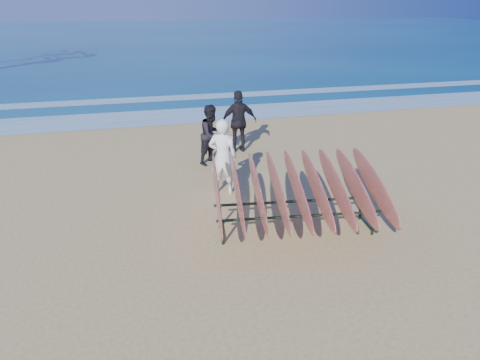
# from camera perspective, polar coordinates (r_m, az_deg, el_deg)

# --- Properties ---
(ground) EXTENTS (120.00, 120.00, 0.00)m
(ground) POSITION_cam_1_polar(r_m,az_deg,el_deg) (8.32, 1.37, -8.13)
(ground) COLOR tan
(ground) RESTS_ON ground
(ocean) EXTENTS (160.00, 160.00, 0.00)m
(ocean) POSITION_cam_1_polar(r_m,az_deg,el_deg) (62.05, -13.07, 18.32)
(ocean) COLOR navy
(ocean) RESTS_ON ground
(foam_near) EXTENTS (160.00, 160.00, 0.00)m
(foam_near) POSITION_cam_1_polar(r_m,az_deg,el_deg) (17.51, -7.50, 8.51)
(foam_near) COLOR white
(foam_near) RESTS_ON ground
(foam_far) EXTENTS (160.00, 160.00, 0.00)m
(foam_far) POSITION_cam_1_polar(r_m,az_deg,el_deg) (20.90, -8.74, 10.77)
(foam_far) COLOR white
(foam_far) RESTS_ON ground
(surfboard_rack) EXTENTS (3.47, 2.97, 1.51)m
(surfboard_rack) POSITION_cam_1_polar(r_m,az_deg,el_deg) (8.32, 7.64, -1.24)
(surfboard_rack) COLOR black
(surfboard_rack) RESTS_ON ground
(person_white) EXTENTS (0.78, 0.65, 1.82)m
(person_white) POSITION_cam_1_polar(r_m,az_deg,el_deg) (10.00, -2.32, 3.11)
(person_white) COLOR white
(person_white) RESTS_ON ground
(person_dark_a) EXTENTS (1.03, 1.00, 1.67)m
(person_dark_a) POSITION_cam_1_polar(r_m,az_deg,el_deg) (11.97, -3.77, 6.07)
(person_dark_a) COLOR black
(person_dark_a) RESTS_ON ground
(person_dark_b) EXTENTS (1.09, 0.45, 1.86)m
(person_dark_b) POSITION_cam_1_polar(r_m,az_deg,el_deg) (12.92, -0.15, 7.79)
(person_dark_b) COLOR black
(person_dark_b) RESTS_ON ground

